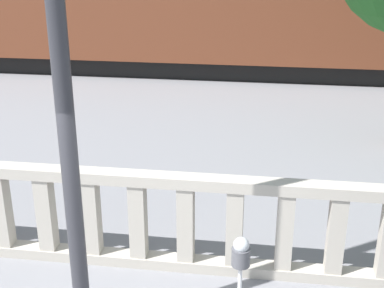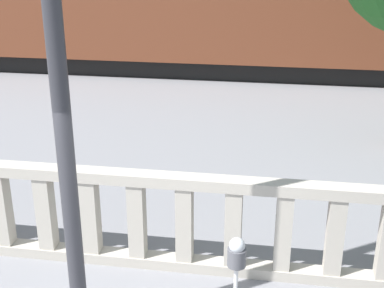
# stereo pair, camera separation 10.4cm
# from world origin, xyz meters

# --- Properties ---
(balustrade) EXTENTS (14.72, 0.24, 1.29)m
(balustrade) POSITION_xyz_m (-0.00, 2.70, 0.65)
(balustrade) COLOR #ADA599
(balustrade) RESTS_ON ground
(lamppost) EXTENTS (0.37, 0.37, 5.90)m
(lamppost) POSITION_xyz_m (-0.58, 1.34, 3.07)
(lamppost) COLOR #2D2D33
(lamppost) RESTS_ON ground
(parking_meter) EXTENTS (0.18, 0.18, 1.40)m
(parking_meter) POSITION_xyz_m (1.05, 1.21, 1.13)
(parking_meter) COLOR silver
(parking_meter) RESTS_ON ground
(train_near) EXTENTS (26.36, 3.09, 4.08)m
(train_near) POSITION_xyz_m (-1.23, 13.37, 1.83)
(train_near) COLOR black
(train_near) RESTS_ON ground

